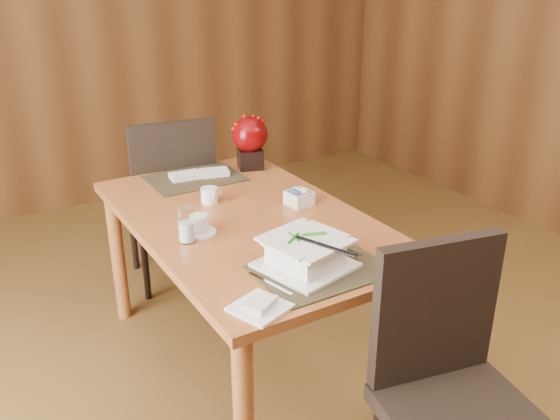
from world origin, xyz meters
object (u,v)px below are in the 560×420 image
near_chair (451,378)px  berry_decor (250,139)px  sugar_caddy (299,198)px  soup_setting (306,253)px  water_glass (186,224)px  coffee_cup (199,226)px  creamer_jug (209,195)px  far_chair (171,194)px  bread_plate (260,308)px  dining_table (248,237)px

near_chair → berry_decor: bearing=96.0°
sugar_caddy → soup_setting: bearing=-120.5°
soup_setting → berry_decor: size_ratio=1.28×
water_glass → sugar_caddy: size_ratio=1.49×
coffee_cup → near_chair: (0.41, -0.99, -0.23)m
creamer_jug → near_chair: (0.24, -1.26, -0.23)m
sugar_caddy → berry_decor: (0.05, 0.55, 0.12)m
coffee_cup → far_chair: size_ratio=0.14×
creamer_jug → far_chair: bearing=72.9°
coffee_cup → bread_plate: 0.61m
creamer_jug → bread_plate: (-0.24, -0.88, -0.03)m
soup_setting → bread_plate: bearing=-164.6°
sugar_caddy → near_chair: size_ratio=0.10×
dining_table → water_glass: water_glass is taller
dining_table → water_glass: bearing=-163.6°
near_chair → far_chair: 1.91m
sugar_caddy → bread_plate: bearing=-130.8°
far_chair → soup_setting: bearing=97.8°
water_glass → berry_decor: berry_decor is taller
dining_table → near_chair: size_ratio=1.54×
water_glass → berry_decor: 0.91m
soup_setting → coffee_cup: bearing=100.1°
berry_decor → dining_table: bearing=-119.7°
coffee_cup → creamer_jug: (0.17, 0.27, 0.00)m
berry_decor → near_chair: berry_decor is taller
berry_decor → near_chair: size_ratio=0.28×
creamer_jug → soup_setting: bearing=-99.7°
dining_table → soup_setting: size_ratio=4.32×
creamer_jug → berry_decor: berry_decor is taller
near_chair → sugar_caddy: bearing=96.1°
bread_plate → coffee_cup: bearing=83.9°
dining_table → bread_plate: (-0.30, -0.65, 0.10)m
dining_table → water_glass: (-0.31, -0.09, 0.17)m
bread_plate → far_chair: far_chair is taller
dining_table → coffee_cup: bearing=-169.6°
water_glass → far_chair: size_ratio=0.15×
soup_setting → berry_decor: berry_decor is taller
coffee_cup → creamer_jug: coffee_cup is taller
berry_decor → sugar_caddy: bearing=-95.6°
creamer_jug → sugar_caddy: creamer_jug is taller
berry_decor → bread_plate: berry_decor is taller
dining_table → far_chair: 0.88m
sugar_caddy → bread_plate: size_ratio=0.64×
bread_plate → sugar_caddy: bearing=49.2°
bread_plate → near_chair: near_chair is taller
soup_setting → sugar_caddy: bearing=45.7°
berry_decor → soup_setting: bearing=-108.4°
coffee_cup → bread_plate: coffee_cup is taller
dining_table → bread_plate: 0.73m
berry_decor → coffee_cup: bearing=-132.8°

